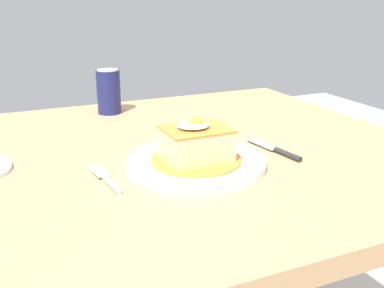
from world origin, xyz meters
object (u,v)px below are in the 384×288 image
main_plate (196,162)px  fork (108,180)px  knife (280,151)px  soda_can (109,92)px

main_plate → fork: 0.18m
main_plate → knife: (0.19, -0.01, -0.00)m
fork → knife: same height
soda_can → main_plate: bearing=-84.1°
knife → soda_can: bearing=116.5°
main_plate → knife: 0.19m
main_plate → fork: size_ratio=1.97×
main_plate → knife: bearing=-2.7°
main_plate → fork: bearing=-176.5°
main_plate → knife: main_plate is taller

